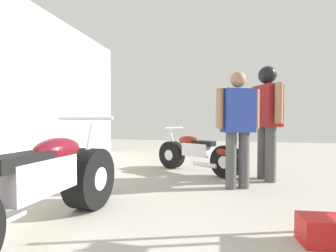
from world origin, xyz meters
TOP-DOWN VIEW (x-y plane):
  - ground_plane at (0.00, 3.31)m, footprint 15.89×15.89m
  - garage_partition_left at (-2.62, 3.31)m, footprint 0.08×7.28m
  - motorcycle_maroon_cruiser at (-0.80, 1.85)m, footprint 0.62×2.10m
  - motorcycle_black_naked at (0.21, 4.61)m, footprint 1.58×1.01m
  - mechanic_in_blue at (0.83, 3.73)m, footprint 0.62×0.39m
  - mechanic_with_helmet at (1.30, 4.29)m, footprint 0.41×0.68m
  - red_toolbox at (1.39, 2.28)m, footprint 0.40×0.27m

SIDE VIEW (x-z plane):
  - ground_plane at x=0.00m, z-range 0.00..0.00m
  - red_toolbox at x=1.39m, z-range 0.00..0.21m
  - motorcycle_black_naked at x=0.21m, z-range -0.07..0.74m
  - motorcycle_maroon_cruiser at x=-0.80m, z-range -0.09..0.89m
  - mechanic_in_blue at x=0.83m, z-range 0.11..1.71m
  - mechanic_with_helmet at x=1.30m, z-range 0.18..1.95m
  - garage_partition_left at x=-2.62m, z-range 0.00..2.97m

